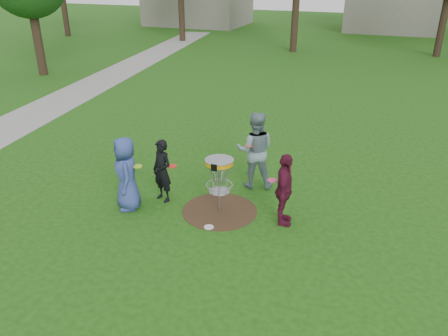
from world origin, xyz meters
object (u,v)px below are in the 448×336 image
(player_maroon, at_px, (284,190))
(disc_golf_basket, at_px, (219,172))
(player_grey, at_px, (255,150))
(player_black, at_px, (162,171))
(player_blue, at_px, (126,174))

(player_maroon, relative_size, disc_golf_basket, 1.23)
(player_grey, bearing_deg, player_black, 23.23)
(player_black, xyz_separation_m, disc_golf_basket, (1.51, -0.03, 0.23))
(disc_golf_basket, bearing_deg, player_blue, -163.96)
(player_blue, distance_m, disc_golf_basket, 2.19)
(player_grey, height_order, disc_golf_basket, player_grey)
(player_blue, distance_m, player_grey, 3.29)
(player_blue, height_order, disc_golf_basket, player_blue)
(disc_golf_basket, bearing_deg, player_maroon, 0.27)
(player_black, height_order, disc_golf_basket, player_black)
(player_blue, bearing_deg, player_grey, 96.04)
(disc_golf_basket, bearing_deg, player_black, 178.73)
(player_black, height_order, player_grey, player_grey)
(player_black, xyz_separation_m, player_maroon, (3.03, -0.03, 0.06))
(disc_golf_basket, bearing_deg, player_grey, 76.24)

